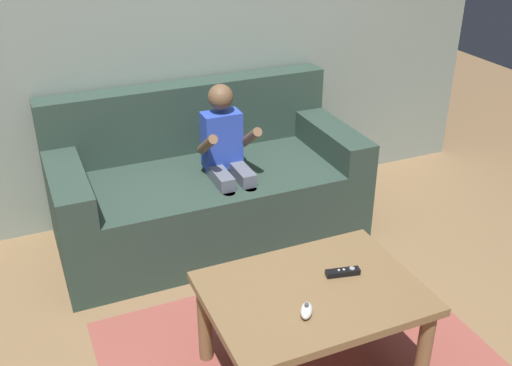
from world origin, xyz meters
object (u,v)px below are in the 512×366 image
at_px(coffee_table, 312,304).
at_px(nunchuk_white, 307,311).
at_px(couch, 206,187).
at_px(person_seated_on_couch, 228,159).
at_px(game_remote_black_near_edge, 343,272).

relative_size(coffee_table, nunchuk_white, 8.43).
distance_m(couch, person_seated_on_couch, 0.30).
bearing_deg(game_remote_black_near_edge, couch, 98.46).
bearing_deg(person_seated_on_couch, nunchuk_white, -96.94).
distance_m(couch, coffee_table, 1.24).
relative_size(couch, nunchuk_white, 16.87).
bearing_deg(nunchuk_white, coffee_table, 52.87).
height_order(couch, nunchuk_white, couch).
height_order(couch, person_seated_on_couch, person_seated_on_couch).
distance_m(coffee_table, nunchuk_white, 0.18).
xyz_separation_m(person_seated_on_couch, coffee_table, (-0.05, -1.07, -0.17)).
xyz_separation_m(couch, coffee_table, (0.02, -1.24, 0.07)).
height_order(couch, game_remote_black_near_edge, couch).
bearing_deg(nunchuk_white, person_seated_on_couch, 83.06).
relative_size(game_remote_black_near_edge, nunchuk_white, 1.45).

